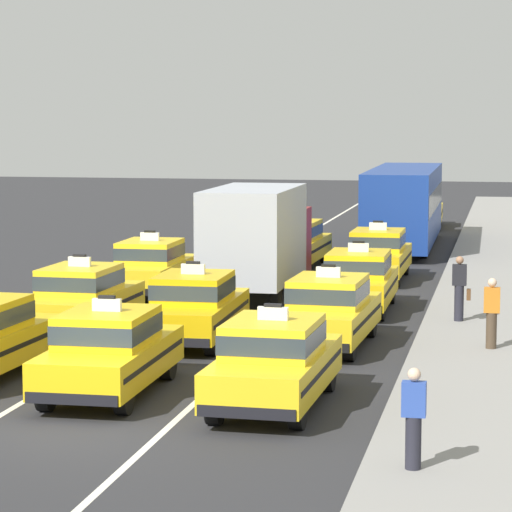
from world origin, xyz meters
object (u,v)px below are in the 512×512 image
at_px(taxi_right_nearest, 274,361).
at_px(bus_right_fifth, 404,203).
at_px(taxi_left_second, 82,297).
at_px(taxi_right_third, 359,280).
at_px(taxi_center_fourth, 295,243).
at_px(pedestrian_mid_block, 414,418).
at_px(taxi_center_second, 194,306).
at_px(pedestrian_by_storefront, 460,288).
at_px(pedestrian_near_crosswalk, 492,313).
at_px(taxi_right_sixth, 423,209).
at_px(taxi_left_third, 151,266).
at_px(taxi_center_nearest, 109,350).
at_px(box_truck_center_third, 259,236).
at_px(taxi_right_fourth, 378,254).
at_px(taxi_right_second, 329,310).

distance_m(taxi_right_nearest, bus_right_fifth, 27.87).
distance_m(taxi_left_second, taxi_right_third, 7.85).
bearing_deg(taxi_center_fourth, pedestrian_mid_block, -76.28).
bearing_deg(taxi_center_second, pedestrian_by_storefront, 30.26).
bearing_deg(taxi_center_second, bus_right_fifth, 81.92).
bearing_deg(taxi_center_fourth, pedestrian_near_crosswalk, -64.69).
distance_m(taxi_right_third, pedestrian_near_crosswalk, 6.66).
relative_size(taxi_right_sixth, pedestrian_by_storefront, 2.78).
bearing_deg(pedestrian_mid_block, taxi_right_nearest, 125.55).
bearing_deg(taxi_center_second, taxi_left_third, 113.81).
bearing_deg(pedestrian_mid_block, taxi_right_sixth, 93.79).
height_order(taxi_center_nearest, pedestrian_by_storefront, taxi_center_nearest).
bearing_deg(pedestrian_mid_block, box_truck_center_third, 108.49).
relative_size(taxi_center_second, pedestrian_near_crosswalk, 2.88).
xyz_separation_m(taxi_right_sixth, pedestrian_near_crosswalk, (3.73, -31.46, 0.08)).
distance_m(taxi_left_third, pedestrian_near_crosswalk, 12.47).
bearing_deg(pedestrian_mid_block, pedestrian_by_storefront, 89.48).
bearing_deg(taxi_right_nearest, taxi_center_second, 117.00).
height_order(taxi_left_third, taxi_right_fourth, same).
bearing_deg(taxi_left_third, taxi_center_second, -66.19).
distance_m(taxi_center_nearest, taxi_center_fourth, 20.46).
relative_size(bus_right_fifth, taxi_right_sixth, 2.43).
height_order(taxi_center_fourth, taxi_right_sixth, same).
height_order(taxi_center_second, bus_right_fifth, bus_right_fifth).
bearing_deg(taxi_left_second, taxi_right_third, 35.97).
relative_size(taxi_left_third, taxi_right_sixth, 0.99).
xyz_separation_m(taxi_left_second, taxi_center_fourth, (2.98, 13.95, 0.00)).
distance_m(taxi_center_second, taxi_right_third, 6.36).
distance_m(taxi_left_third, taxi_right_sixth, 24.98).
bearing_deg(bus_right_fifth, taxi_right_second, -89.72).
xyz_separation_m(taxi_center_fourth, taxi_right_nearest, (3.19, -20.83, 0.00)).
bearing_deg(taxi_right_sixth, taxi_left_third, -104.79).
relative_size(taxi_left_second, taxi_left_third, 1.00).
xyz_separation_m(taxi_center_second, pedestrian_mid_block, (5.94, -10.04, 0.05)).
relative_size(taxi_center_nearest, taxi_right_third, 1.00).
relative_size(taxi_left_second, taxi_right_third, 1.01).
bearing_deg(taxi_right_nearest, taxi_center_fourth, 98.71).
bearing_deg(taxi_right_sixth, pedestrian_near_crosswalk, -83.25).
distance_m(taxi_center_second, bus_right_fifth, 22.07).
distance_m(taxi_center_second, taxi_right_fourth, 12.33).
bearing_deg(taxi_left_third, taxi_right_third, -15.21).
xyz_separation_m(taxi_center_second, pedestrian_by_storefront, (6.06, 3.54, 0.11)).
xyz_separation_m(taxi_left_third, pedestrian_near_crosswalk, (10.10, -7.31, 0.08)).
distance_m(taxi_left_second, pedestrian_mid_block, 14.16).
bearing_deg(taxi_center_nearest, taxi_center_second, 87.55).
xyz_separation_m(box_truck_center_third, taxi_right_third, (3.27, -2.34, -0.90)).
bearing_deg(pedestrian_mid_block, taxi_left_second, 129.70).
relative_size(taxi_center_second, taxi_right_nearest, 1.00).
bearing_deg(pedestrian_by_storefront, taxi_right_fourth, 109.44).
bearing_deg(taxi_right_second, bus_right_fifth, 90.28).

